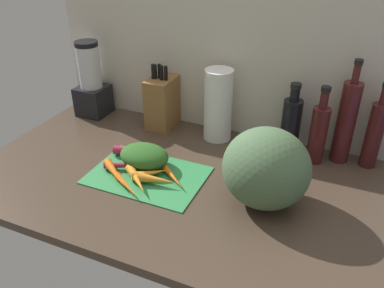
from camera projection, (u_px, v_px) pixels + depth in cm
name	position (u px, v px, depth cm)	size (l,w,h in cm)	color
ground_plane	(228.00, 191.00, 126.67)	(170.00, 80.00, 3.00)	#47382B
wall_back	(267.00, 60.00, 141.48)	(170.00, 3.00, 60.00)	beige
cutting_board	(147.00, 175.00, 131.43)	(37.29, 25.93, 0.80)	#338C4C
carrot_0	(172.00, 176.00, 127.93)	(2.35, 2.35, 13.86)	orange
carrot_1	(129.00, 166.00, 133.35)	(2.40, 2.40, 16.84)	#B2264C
carrot_2	(150.00, 173.00, 128.85)	(3.04, 3.04, 11.99)	orange
carrot_3	(127.00, 186.00, 123.67)	(2.20, 2.20, 14.00)	orange
carrot_4	(137.00, 151.00, 140.46)	(3.29, 3.29, 17.06)	#B2264C
carrot_5	(116.00, 174.00, 128.50)	(3.12, 3.12, 15.69)	orange
carrot_6	(157.00, 180.00, 125.44)	(3.25, 3.25, 12.19)	orange
carrot_7	(137.00, 179.00, 125.61)	(3.28, 3.28, 14.63)	orange
carrot_greens_pile	(145.00, 155.00, 134.32)	(17.10, 13.15, 7.24)	#2D6023
winter_squash	(266.00, 168.00, 113.65)	(25.44, 23.77, 24.10)	#4C6B47
knife_block	(162.00, 102.00, 157.64)	(9.49, 13.77, 25.83)	brown
blender_appliance	(91.00, 84.00, 166.24)	(12.18, 12.18, 31.43)	black
paper_towel_roll	(218.00, 105.00, 147.61)	(10.46, 10.46, 27.25)	white
bottle_0	(291.00, 124.00, 140.34)	(6.80, 6.80, 26.00)	black
bottle_1	(318.00, 133.00, 134.22)	(5.91, 5.91, 27.64)	#471919
bottle_2	(346.00, 121.00, 133.00)	(6.32, 6.32, 36.26)	#471919
bottle_3	(374.00, 134.00, 131.27)	(5.49, 5.49, 30.11)	#471919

